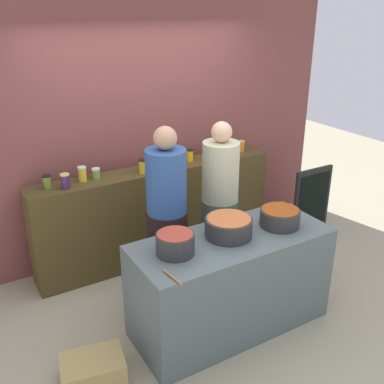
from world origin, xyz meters
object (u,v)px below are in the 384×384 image
Objects in this scene: preserve_jar_4 at (143,166)px; cook_with_tongs at (167,228)px; preserve_jar_1 at (65,181)px; chalkboard_sign at (311,203)px; preserve_jar_5 at (150,163)px; wooden_spoon at (173,277)px; preserve_jar_3 at (96,173)px; cooking_pot_center at (229,227)px; cook_in_cap at (219,214)px; preserve_jar_7 at (212,153)px; bread_crate at (93,370)px; preserve_jar_0 at (47,182)px; preserve_jar_8 at (222,149)px; cooking_pot_right at (280,217)px; preserve_jar_6 at (190,155)px; preserve_jar_9 at (241,146)px; preserve_jar_2 at (82,174)px; cooking_pot_left at (175,244)px.

cook_with_tongs is at bearing -99.37° from preserve_jar_4.
preserve_jar_1 is 2.88m from chalkboard_sign.
wooden_spoon is at bearing -110.92° from preserve_jar_5.
preserve_jar_3 is at bearing 175.46° from preserve_jar_5.
cooking_pot_center is (0.62, -1.40, -0.14)m from preserve_jar_3.
cook_in_cap is (0.46, -0.73, -0.36)m from preserve_jar_4.
preserve_jar_7 is 0.43× the size of wooden_spoon.
chalkboard_sign is (3.04, 0.86, 0.35)m from bread_crate.
preserve_jar_5 is 1.37m from cooking_pot_center.
preserve_jar_5 reaches higher than preserve_jar_0.
cooking_pot_right is (-0.40, -1.48, -0.15)m from preserve_jar_8.
cook_with_tongs reaches higher than preserve_jar_6.
preserve_jar_7 is 0.78× the size of preserve_jar_9.
chalkboard_sign is (2.55, -0.59, -0.68)m from preserve_jar_2.
preserve_jar_6 is 0.44m from preserve_jar_8.
preserve_jar_5 reaches higher than bread_crate.
chalkboard_sign is at bearing -14.31° from preserve_jar_4.
preserve_jar_7 is at bearing -179.77° from preserve_jar_9.
preserve_jar_3 reaches higher than cooking_pot_center.
preserve_jar_2 is 1.83m from bread_crate.
preserve_jar_4 is at bearing -172.89° from preserve_jar_6.
cooking_pot_center is 1.70× the size of wooden_spoon.
preserve_jar_5 is 0.08× the size of cook_in_cap.
preserve_jar_1 is at bearing -162.10° from preserve_jar_3.
cook_in_cap reaches higher than cooking_pot_center.
preserve_jar_8 reaches higher than preserve_jar_3.
preserve_jar_3 reaches higher than chalkboard_sign.
preserve_jar_9 is 0.55× the size of wooden_spoon.
preserve_jar_0 is at bearing 137.51° from cooking_pot_right.
preserve_jar_4 is at bearing 50.99° from bread_crate.
cooking_pot_right is at bearing -42.49° from preserve_jar_0.
preserve_jar_2 reaches higher than preserve_jar_3.
bread_crate is 3.18m from chalkboard_sign.
cooking_pot_center reaches higher than chalkboard_sign.
preserve_jar_4 is 0.42× the size of cooking_pot_right.
preserve_jar_2 is 2.71m from chalkboard_sign.
cooking_pot_left is 0.18× the size of cook_in_cap.
bread_crate is at bearing -113.48° from preserve_jar_3.
cooking_pot_center is 0.23× the size of cook_with_tongs.
preserve_jar_9 reaches higher than preserve_jar_3.
preserve_jar_2 is 1.16× the size of preserve_jar_9.
preserve_jar_9 is 1.09m from chalkboard_sign.
preserve_jar_5 is at bearing 163.42° from chalkboard_sign.
preserve_jar_8 is 0.39× the size of cooking_pot_left.
cook_with_tongs is at bearing -67.98° from preserve_jar_3.
preserve_jar_7 is at bearing 80.58° from cooking_pot_right.
preserve_jar_8 is at bearing 74.96° from cooking_pot_right.
chalkboard_sign is (2.07, 0.25, -0.33)m from cook_with_tongs.
preserve_jar_2 is at bearing -177.18° from preserve_jar_3.
preserve_jar_1 is 1.06m from cook_with_tongs.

